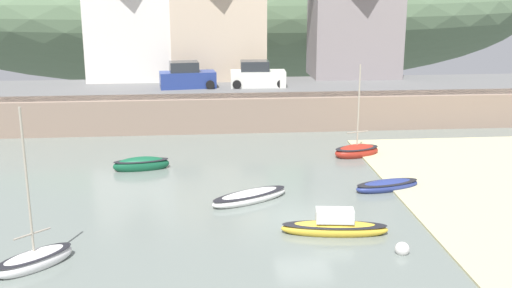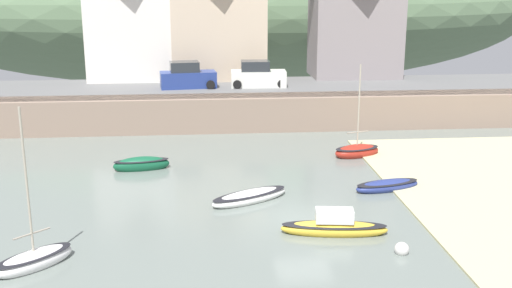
{
  "view_description": "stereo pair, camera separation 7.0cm",
  "coord_description": "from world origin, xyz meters",
  "px_view_note": "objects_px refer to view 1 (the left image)",
  "views": [
    {
      "loc": [
        -4.47,
        -25.77,
        10.52
      ],
      "look_at": [
        -1.72,
        5.05,
        2.15
      ],
      "focal_mm": 43.85,
      "sensor_mm": 36.0,
      "label": 1
    },
    {
      "loc": [
        -4.4,
        -25.78,
        10.52
      ],
      "look_at": [
        -1.72,
        5.05,
        2.15
      ],
      "focal_mm": 43.85,
      "sensor_mm": 36.0,
      "label": 2
    }
  ],
  "objects_px": {
    "waterfront_building_left": "(132,16)",
    "motorboat_with_cabin": "(35,259)",
    "waterfront_building_centre": "(218,17)",
    "dinghy_open_wooden": "(250,197)",
    "parked_car_by_wall": "(257,76)",
    "mooring_buoy": "(402,249)",
    "parked_car_near_slipway": "(187,77)",
    "sailboat_blue_trim": "(141,164)",
    "waterfront_building_right": "(355,16)",
    "sailboat_white_hull": "(387,186)",
    "sailboat_tall_mast": "(334,227)",
    "fishing_boat_green": "(357,151)"
  },
  "relations": [
    {
      "from": "waterfront_building_left",
      "to": "dinghy_open_wooden",
      "type": "bearing_deg",
      "value": -71.7
    },
    {
      "from": "parked_car_near_slipway",
      "to": "mooring_buoy",
      "type": "xyz_separation_m",
      "value": [
        8.72,
        -24.58,
        -3.03
      ]
    },
    {
      "from": "parked_car_near_slipway",
      "to": "mooring_buoy",
      "type": "height_order",
      "value": "parked_car_near_slipway"
    },
    {
      "from": "sailboat_blue_trim",
      "to": "sailboat_white_hull",
      "type": "bearing_deg",
      "value": -28.99
    },
    {
      "from": "waterfront_building_left",
      "to": "parked_car_near_slipway",
      "type": "xyz_separation_m",
      "value": [
        4.27,
        -4.5,
        -4.24
      ]
    },
    {
      "from": "waterfront_building_right",
      "to": "dinghy_open_wooden",
      "type": "distance_m",
      "value": 25.98
    },
    {
      "from": "waterfront_building_left",
      "to": "parked_car_near_slipway",
      "type": "relative_size",
      "value": 2.32
    },
    {
      "from": "motorboat_with_cabin",
      "to": "waterfront_building_left",
      "type": "bearing_deg",
      "value": 44.83
    },
    {
      "from": "motorboat_with_cabin",
      "to": "parked_car_by_wall",
      "type": "height_order",
      "value": "motorboat_with_cabin"
    },
    {
      "from": "sailboat_white_hull",
      "to": "waterfront_building_left",
      "type": "bearing_deg",
      "value": 109.2
    },
    {
      "from": "sailboat_tall_mast",
      "to": "sailboat_blue_trim",
      "type": "bearing_deg",
      "value": 139.56
    },
    {
      "from": "parked_car_near_slipway",
      "to": "parked_car_by_wall",
      "type": "distance_m",
      "value": 5.27
    },
    {
      "from": "waterfront_building_right",
      "to": "sailboat_white_hull",
      "type": "height_order",
      "value": "waterfront_building_right"
    },
    {
      "from": "sailboat_white_hull",
      "to": "motorboat_with_cabin",
      "type": "height_order",
      "value": "motorboat_with_cabin"
    },
    {
      "from": "sailboat_tall_mast",
      "to": "waterfront_building_right",
      "type": "bearing_deg",
      "value": 82.47
    },
    {
      "from": "fishing_boat_green",
      "to": "dinghy_open_wooden",
      "type": "distance_m",
      "value": 10.08
    },
    {
      "from": "motorboat_with_cabin",
      "to": "mooring_buoy",
      "type": "height_order",
      "value": "motorboat_with_cabin"
    },
    {
      "from": "sailboat_blue_trim",
      "to": "mooring_buoy",
      "type": "height_order",
      "value": "sailboat_blue_trim"
    },
    {
      "from": "fishing_boat_green",
      "to": "mooring_buoy",
      "type": "relative_size",
      "value": 9.97
    },
    {
      "from": "fishing_boat_green",
      "to": "sailboat_tall_mast",
      "type": "relative_size",
      "value": 1.25
    },
    {
      "from": "sailboat_white_hull",
      "to": "motorboat_with_cabin",
      "type": "relative_size",
      "value": 0.59
    },
    {
      "from": "motorboat_with_cabin",
      "to": "sailboat_tall_mast",
      "type": "bearing_deg",
      "value": -33.15
    },
    {
      "from": "mooring_buoy",
      "to": "sailboat_white_hull",
      "type": "bearing_deg",
      "value": 77.73
    },
    {
      "from": "waterfront_building_centre",
      "to": "dinghy_open_wooden",
      "type": "relative_size",
      "value": 2.3
    },
    {
      "from": "mooring_buoy",
      "to": "motorboat_with_cabin",
      "type": "bearing_deg",
      "value": 179.69
    },
    {
      "from": "parked_car_by_wall",
      "to": "dinghy_open_wooden",
      "type": "bearing_deg",
      "value": -94.17
    },
    {
      "from": "sailboat_tall_mast",
      "to": "parked_car_by_wall",
      "type": "xyz_separation_m",
      "value": [
        -1.21,
        22.44,
        2.9
      ]
    },
    {
      "from": "waterfront_building_centre",
      "to": "dinghy_open_wooden",
      "type": "xyz_separation_m",
      "value": [
        0.74,
        -22.7,
        -7.11
      ]
    },
    {
      "from": "waterfront_building_left",
      "to": "sailboat_white_hull",
      "type": "relative_size",
      "value": 2.68
    },
    {
      "from": "waterfront_building_right",
      "to": "sailboat_white_hull",
      "type": "relative_size",
      "value": 2.62
    },
    {
      "from": "waterfront_building_left",
      "to": "sailboat_tall_mast",
      "type": "bearing_deg",
      "value": -68.25
    },
    {
      "from": "waterfront_building_right",
      "to": "mooring_buoy",
      "type": "relative_size",
      "value": 16.79
    },
    {
      "from": "waterfront_building_centre",
      "to": "dinghy_open_wooden",
      "type": "distance_m",
      "value": 23.8
    },
    {
      "from": "dinghy_open_wooden",
      "to": "waterfront_building_left",
      "type": "bearing_deg",
      "value": 79.91
    },
    {
      "from": "waterfront_building_centre",
      "to": "waterfront_building_right",
      "type": "relative_size",
      "value": 1.0
    },
    {
      "from": "waterfront_building_left",
      "to": "fishing_boat_green",
      "type": "height_order",
      "value": "waterfront_building_left"
    },
    {
      "from": "mooring_buoy",
      "to": "sailboat_tall_mast",
      "type": "bearing_deg",
      "value": 136.16
    },
    {
      "from": "sailboat_white_hull",
      "to": "dinghy_open_wooden",
      "type": "bearing_deg",
      "value": 173.67
    },
    {
      "from": "waterfront_building_centre",
      "to": "sailboat_blue_trim",
      "type": "relative_size",
      "value": 2.99
    },
    {
      "from": "waterfront_building_left",
      "to": "motorboat_with_cabin",
      "type": "distance_m",
      "value": 29.9
    },
    {
      "from": "waterfront_building_centre",
      "to": "waterfront_building_right",
      "type": "height_order",
      "value": "waterfront_building_centre"
    },
    {
      "from": "waterfront_building_left",
      "to": "sailboat_blue_trim",
      "type": "xyz_separation_m",
      "value": [
        1.86,
        -17.11,
        -7.16
      ]
    },
    {
      "from": "sailboat_blue_trim",
      "to": "waterfront_building_right",
      "type": "bearing_deg",
      "value": 37.37
    },
    {
      "from": "waterfront_building_right",
      "to": "parked_car_near_slipway",
      "type": "distance_m",
      "value": 14.98
    },
    {
      "from": "sailboat_blue_trim",
      "to": "sailboat_white_hull",
      "type": "height_order",
      "value": "sailboat_blue_trim"
    },
    {
      "from": "waterfront_building_centre",
      "to": "sailboat_blue_trim",
      "type": "bearing_deg",
      "value": -106.02
    },
    {
      "from": "parked_car_by_wall",
      "to": "mooring_buoy",
      "type": "bearing_deg",
      "value": -79.83
    },
    {
      "from": "sailboat_blue_trim",
      "to": "parked_car_near_slipway",
      "type": "bearing_deg",
      "value": 69.81
    },
    {
      "from": "waterfront_building_left",
      "to": "fishing_boat_green",
      "type": "distance_m",
      "value": 22.42
    },
    {
      "from": "dinghy_open_wooden",
      "to": "mooring_buoy",
      "type": "bearing_deg",
      "value": -77.75
    }
  ]
}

